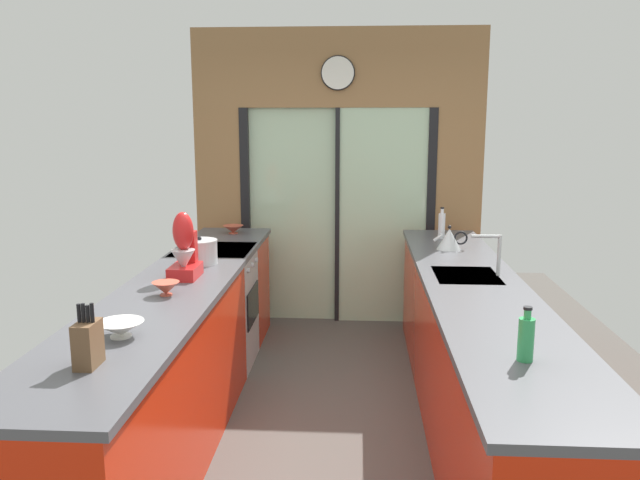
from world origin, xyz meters
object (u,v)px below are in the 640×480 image
(soap_bottle_far, at_px, (442,225))
(mixing_bowl_far, at_px, (233,229))
(kettle, at_px, (449,239))
(mixing_bowl_near, at_px, (121,329))
(knife_block, at_px, (88,343))
(soap_bottle_near, at_px, (526,338))
(mixing_bowl_mid, at_px, (166,288))
(oven_range, at_px, (216,307))
(stand_mixer, at_px, (185,252))
(stock_pot, at_px, (200,252))

(soap_bottle_far, bearing_deg, mixing_bowl_far, 176.37)
(kettle, xyz_separation_m, soap_bottle_far, (-0.00, 0.45, 0.03))
(kettle, bearing_deg, mixing_bowl_near, -130.59)
(knife_block, xyz_separation_m, soap_bottle_near, (1.78, 0.17, -0.00))
(mixing_bowl_mid, bearing_deg, knife_block, -90.00)
(mixing_bowl_near, xyz_separation_m, soap_bottle_near, (1.78, -0.18, 0.06))
(oven_range, relative_size, soap_bottle_near, 3.96)
(mixing_bowl_far, relative_size, stand_mixer, 0.43)
(mixing_bowl_far, height_order, kettle, kettle)
(oven_range, height_order, mixing_bowl_far, mixing_bowl_far)
(mixing_bowl_far, relative_size, soap_bottle_near, 0.77)
(mixing_bowl_far, distance_m, kettle, 1.87)
(mixing_bowl_mid, distance_m, stock_pot, 0.79)
(mixing_bowl_near, distance_m, stock_pot, 1.48)
(stand_mixer, bearing_deg, knife_block, -90.00)
(stand_mixer, xyz_separation_m, soap_bottle_near, (1.78, -1.28, -0.06))
(soap_bottle_far, bearing_deg, mixing_bowl_near, -125.13)
(stock_pot, height_order, soap_bottle_near, soap_bottle_near)
(kettle, relative_size, soap_bottle_far, 1.01)
(stand_mixer, xyz_separation_m, stock_pot, (-0.00, 0.38, -0.08))
(stock_pot, xyz_separation_m, soap_bottle_near, (1.78, -1.66, 0.01))
(mixing_bowl_mid, relative_size, soap_bottle_near, 0.67)
(stand_mixer, bearing_deg, soap_bottle_far, 38.75)
(oven_range, bearing_deg, stock_pot, -87.86)
(mixing_bowl_far, bearing_deg, stock_pot, -90.00)
(stock_pot, distance_m, kettle, 1.88)
(oven_range, bearing_deg, mixing_bowl_mid, -89.17)
(mixing_bowl_near, xyz_separation_m, mixing_bowl_far, (0.00, 2.64, -0.00))
(mixing_bowl_near, bearing_deg, kettle, 49.41)
(mixing_bowl_mid, height_order, kettle, kettle)
(knife_block, height_order, stand_mixer, stand_mixer)
(stand_mixer, bearing_deg, stock_pot, 90.00)
(mixing_bowl_mid, xyz_separation_m, knife_block, (0.00, -1.04, 0.06))
(mixing_bowl_mid, relative_size, kettle, 0.59)
(mixing_bowl_near, height_order, stock_pot, stock_pot)
(mixing_bowl_near, xyz_separation_m, soap_bottle_far, (1.78, 2.53, 0.07))
(stand_mixer, bearing_deg, mixing_bowl_near, -90.00)
(knife_block, xyz_separation_m, kettle, (1.78, 2.43, -0.02))
(knife_block, relative_size, kettle, 1.01)
(mixing_bowl_near, bearing_deg, stand_mixer, 90.00)
(mixing_bowl_near, bearing_deg, oven_range, 90.54)
(mixing_bowl_far, distance_m, knife_block, 2.99)
(knife_block, bearing_deg, mixing_bowl_near, 90.00)
(mixing_bowl_near, bearing_deg, soap_bottle_near, -5.74)
(mixing_bowl_near, bearing_deg, knife_block, -90.00)
(stock_pot, xyz_separation_m, kettle, (1.78, 0.60, -0.00))
(stock_pot, relative_size, soap_bottle_near, 1.04)
(stock_pot, bearing_deg, oven_range, 92.14)
(stock_pot, bearing_deg, soap_bottle_far, 30.56)
(stock_pot, distance_m, soap_bottle_far, 2.07)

